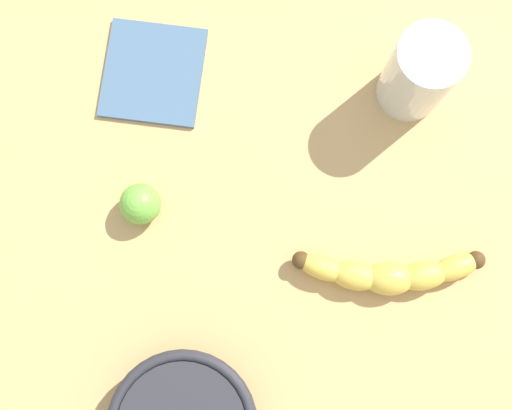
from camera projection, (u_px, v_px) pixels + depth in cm
name	position (u px, v px, depth cm)	size (l,w,h in cm)	color
wooden_tabletop	(293.00, 202.00, 72.86)	(120.00, 120.00, 3.00)	tan
banana	(389.00, 273.00, 68.39)	(7.40, 20.02, 3.53)	#EFC749
smoothie_glass	(419.00, 75.00, 67.96)	(7.15, 7.15, 11.21)	silver
lime_fruit	(140.00, 204.00, 69.07)	(4.43, 4.43, 4.43)	#75C142
folded_napkin	(153.00, 73.00, 73.30)	(11.60, 10.93, 0.60)	slate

